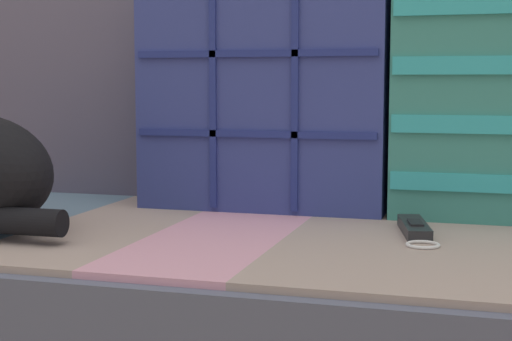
{
  "coord_description": "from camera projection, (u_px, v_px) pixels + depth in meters",
  "views": [
    {
      "loc": [
        0.29,
        -1.05,
        0.63
      ],
      "look_at": [
        -0.05,
        0.08,
        0.5
      ],
      "focal_mm": 55.0,
      "sensor_mm": 36.0,
      "label": 1
    }
  ],
  "objects": [
    {
      "name": "throw_pillow_quilted",
      "position": [
        264.0,
        93.0,
        1.43
      ],
      "size": [
        0.45,
        0.14,
        0.43
      ],
      "color": "navy",
      "rests_on": "couch"
    },
    {
      "name": "game_remote_far",
      "position": [
        415.0,
        229.0,
        1.21
      ],
      "size": [
        0.08,
        0.2,
        0.02
      ],
      "color": "black",
      "rests_on": "couch"
    },
    {
      "name": "sofa_backrest",
      "position": [
        336.0,
        77.0,
        1.54
      ],
      "size": [
        1.68,
        0.14,
        0.49
      ],
      "color": "#514C60",
      "rests_on": "couch"
    }
  ]
}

